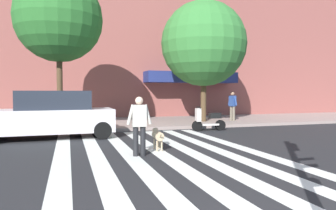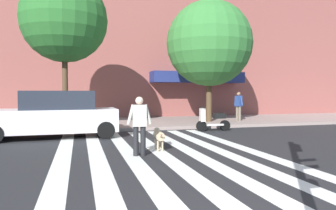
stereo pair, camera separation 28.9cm
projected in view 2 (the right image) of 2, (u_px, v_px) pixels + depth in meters
ground_plane at (151, 158)px, 8.39m from camera, size 160.00×160.00×0.00m
sidewalk_far at (115, 123)px, 16.92m from camera, size 80.00×6.00×0.15m
crosswalk_stripes at (166, 157)px, 8.51m from camera, size 5.85×11.15×0.01m
parked_car_behind_first at (55, 115)px, 12.08m from camera, size 4.78×1.99×1.82m
parked_scooter at (213, 121)px, 14.22m from camera, size 1.63×0.50×1.11m
street_tree_nearest at (64, 20)px, 14.03m from camera, size 3.85×3.85×6.81m
street_tree_middle at (209, 44)px, 17.13m from camera, size 4.69×4.69×6.64m
pedestrian_dog_walker at (139, 123)px, 8.64m from camera, size 0.71×0.27×1.64m
dog_on_leash at (159, 135)px, 9.56m from camera, size 0.30×1.02×0.65m
pedestrian_bystander at (238, 104)px, 17.68m from camera, size 0.34×0.70×1.64m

